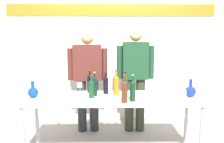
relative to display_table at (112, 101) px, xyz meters
name	(u,v)px	position (x,y,z in m)	size (l,w,h in m)	color
back_wall	(111,37)	(0.00, 1.32, 0.80)	(5.16, 0.11, 3.00)	white
display_table	(112,101)	(0.00, 0.00, 0.00)	(2.27, 0.69, 0.76)	silver
decanter_blue_left	(33,92)	(-1.01, -0.02, 0.13)	(0.13, 0.13, 0.21)	#0F3B9C
decanter_blue_right	(190,91)	(1.01, -0.02, 0.14)	(0.14, 0.14, 0.23)	#162FA2
presenter_left	(88,75)	(-0.37, 0.72, 0.22)	(0.62, 0.22, 1.60)	#272B2E
presenter_right	(135,74)	(0.37, 0.72, 0.24)	(0.59, 0.22, 1.65)	#313526
wine_bottle_0	(125,91)	(0.14, -0.27, 0.20)	(0.07, 0.07, 0.34)	#562B1A
wine_bottle_1	(91,88)	(-0.26, -0.04, 0.18)	(0.07, 0.07, 0.29)	#153E21
wine_bottle_2	(116,85)	(0.06, 0.09, 0.20)	(0.07, 0.07, 0.34)	orange
wine_bottle_3	(90,83)	(-0.31, 0.25, 0.19)	(0.07, 0.07, 0.32)	black
wine_bottle_4	(133,90)	(0.24, -0.20, 0.19)	(0.07, 0.07, 0.33)	#14371C
wine_bottle_5	(106,85)	(-0.08, 0.16, 0.19)	(0.07, 0.07, 0.29)	black
wine_bottle_6	(95,85)	(-0.23, 0.06, 0.20)	(0.07, 0.07, 0.32)	black
wine_bottle_7	(125,85)	(0.18, 0.15, 0.19)	(0.07, 0.07, 0.30)	#123924
wine_glass_left_0	(60,90)	(-0.66, -0.02, 0.16)	(0.06, 0.06, 0.15)	white
wine_glass_left_1	(69,91)	(-0.55, -0.06, 0.15)	(0.07, 0.07, 0.13)	white
wine_glass_left_2	(51,84)	(-0.84, 0.25, 0.17)	(0.07, 0.07, 0.16)	white
wine_glass_left_3	(80,85)	(-0.45, 0.26, 0.16)	(0.07, 0.07, 0.14)	white
wine_glass_left_4	(63,91)	(-0.59, -0.16, 0.18)	(0.07, 0.07, 0.16)	white
wine_glass_right_0	(168,87)	(0.76, 0.16, 0.15)	(0.07, 0.07, 0.13)	white
wine_glass_right_1	(184,94)	(0.85, -0.23, 0.15)	(0.06, 0.06, 0.14)	white
wine_glass_right_2	(161,90)	(0.62, -0.04, 0.16)	(0.07, 0.07, 0.14)	white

